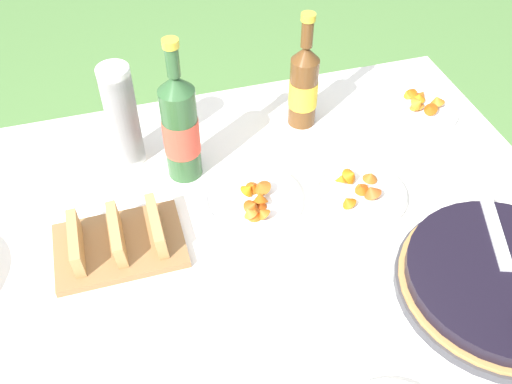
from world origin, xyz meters
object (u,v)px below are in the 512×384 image
(snack_plate_left, at_px, (253,199))
(snack_plate_far, at_px, (415,107))
(serving_knife, at_px, (511,283))
(bread_board, at_px, (118,241))
(cup_stack, at_px, (120,117))
(cider_bottle_green, at_px, (180,128))
(cider_bottle_amber, at_px, (303,85))
(snack_plate_right, at_px, (360,192))
(berry_tart, at_px, (502,282))

(snack_plate_left, height_order, snack_plate_far, snack_plate_far)
(serving_knife, height_order, bread_board, same)
(cup_stack, height_order, snack_plate_left, cup_stack)
(cider_bottle_green, height_order, cider_bottle_amber, cider_bottle_green)
(serving_knife, height_order, cup_stack, cup_stack)
(serving_knife, bearing_deg, cider_bottle_green, 64.03)
(cup_stack, xyz_separation_m, snack_plate_right, (0.48, -0.27, -0.11))
(serving_knife, distance_m, bread_board, 0.75)
(cider_bottle_amber, bearing_deg, snack_plate_left, -129.04)
(cider_bottle_green, bearing_deg, cider_bottle_amber, 17.70)
(cup_stack, distance_m, snack_plate_left, 0.35)
(snack_plate_left, bearing_deg, snack_plate_right, -11.43)
(cider_bottle_green, height_order, snack_plate_far, cider_bottle_green)
(cup_stack, bearing_deg, cider_bottle_green, -34.13)
(bread_board, bearing_deg, snack_plate_right, -0.07)
(snack_plate_left, bearing_deg, cider_bottle_amber, 50.96)
(serving_knife, relative_size, cup_stack, 1.42)
(cup_stack, xyz_separation_m, snack_plate_far, (0.75, -0.02, -0.11))
(snack_plate_left, distance_m, bread_board, 0.30)
(cider_bottle_green, xyz_separation_m, cider_bottle_amber, (0.32, 0.10, -0.02))
(snack_plate_right, relative_size, bread_board, 0.80)
(cider_bottle_amber, distance_m, snack_plate_far, 0.32)
(serving_knife, relative_size, bread_board, 1.38)
(cider_bottle_amber, distance_m, snack_plate_left, 0.33)
(berry_tart, xyz_separation_m, cup_stack, (-0.63, 0.58, 0.10))
(snack_plate_far, bearing_deg, cider_bottle_amber, 172.58)
(cup_stack, relative_size, snack_plate_left, 1.14)
(snack_plate_left, bearing_deg, bread_board, -171.13)
(cup_stack, xyz_separation_m, snack_plate_left, (0.25, -0.22, -0.11))
(serving_knife, relative_size, snack_plate_far, 1.59)
(berry_tart, distance_m, cider_bottle_amber, 0.63)
(cider_bottle_green, distance_m, snack_plate_right, 0.42)
(cup_stack, height_order, snack_plate_right, cup_stack)
(snack_plate_left, bearing_deg, snack_plate_far, 22.25)
(berry_tart, height_order, cup_stack, cup_stack)
(snack_plate_far, bearing_deg, cider_bottle_green, -174.20)
(cider_bottle_amber, height_order, snack_plate_far, cider_bottle_amber)
(berry_tart, bearing_deg, snack_plate_far, 78.44)
(snack_plate_left, distance_m, snack_plate_right, 0.24)
(cup_stack, xyz_separation_m, bread_board, (-0.05, -0.27, -0.10))
(serving_knife, height_order, snack_plate_far, serving_knife)
(cider_bottle_green, distance_m, snack_plate_far, 0.64)
(snack_plate_far, bearing_deg, serving_knife, -101.99)
(berry_tart, height_order, serving_knife, serving_knife)
(snack_plate_right, bearing_deg, cider_bottle_green, 152.25)
(snack_plate_far, height_order, bread_board, bread_board)
(bread_board, bearing_deg, snack_plate_left, 8.87)
(berry_tart, xyz_separation_m, cider_bottle_amber, (-0.19, 0.60, 0.08))
(cider_bottle_amber, relative_size, snack_plate_right, 1.44)
(cider_bottle_amber, distance_m, bread_board, 0.58)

